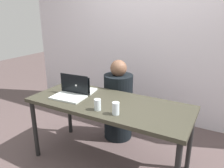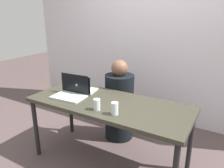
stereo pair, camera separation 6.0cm
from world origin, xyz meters
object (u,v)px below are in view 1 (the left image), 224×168
at_px(laptop_back_left, 80,88).
at_px(water_glass_right, 116,109).
at_px(water_glass_center, 98,105).
at_px(laptop_front_left, 70,92).
at_px(person_at_center, 118,104).

xyz_separation_m(laptop_back_left, water_glass_right, (0.64, -0.32, 0.01)).
distance_m(laptop_back_left, water_glass_center, 0.54).
xyz_separation_m(laptop_front_left, water_glass_right, (0.64, -0.15, 0.00)).
bearing_deg(water_glass_right, person_at_center, 115.52).
distance_m(person_at_center, water_glass_center, 0.84).
relative_size(person_at_center, water_glass_right, 9.10).
height_order(laptop_back_left, laptop_front_left, laptop_front_left).
height_order(laptop_front_left, water_glass_center, laptop_front_left).
bearing_deg(laptop_front_left, water_glass_right, -16.29).
relative_size(laptop_back_left, water_glass_right, 2.91).
bearing_deg(water_glass_center, person_at_center, 102.38).
height_order(person_at_center, water_glass_center, person_at_center).
xyz_separation_m(water_glass_right, water_glass_center, (-0.19, -0.00, -0.00)).
bearing_deg(water_glass_right, water_glass_center, -179.53).
bearing_deg(person_at_center, laptop_back_left, 65.74).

